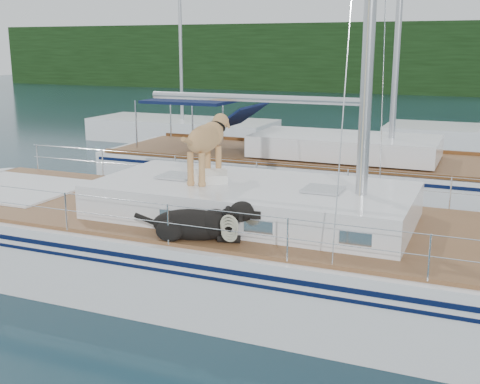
% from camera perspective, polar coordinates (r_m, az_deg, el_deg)
% --- Properties ---
extents(ground, '(120.00, 120.00, 0.00)m').
position_cam_1_polar(ground, '(10.74, -2.91, -8.31)').
color(ground, black).
rests_on(ground, ground).
extents(tree_line, '(90.00, 3.00, 6.00)m').
position_cam_1_polar(tree_line, '(54.14, 18.59, 11.91)').
color(tree_line, black).
rests_on(tree_line, ground).
extents(shore_bank, '(92.00, 1.00, 1.20)m').
position_cam_1_polar(shore_bank, '(55.43, 18.50, 9.46)').
color(shore_bank, '#595147').
rests_on(shore_bank, ground).
extents(main_sailboat, '(12.00, 3.80, 14.01)m').
position_cam_1_polar(main_sailboat, '(10.45, -2.51, -4.92)').
color(main_sailboat, white).
rests_on(main_sailboat, ground).
extents(neighbor_sailboat, '(11.00, 3.50, 13.30)m').
position_cam_1_polar(neighbor_sailboat, '(16.60, 6.14, 1.81)').
color(neighbor_sailboat, white).
rests_on(neighbor_sailboat, ground).
extents(bg_boat_west, '(8.00, 3.00, 11.65)m').
position_cam_1_polar(bg_boat_west, '(26.31, -5.47, 5.82)').
color(bg_boat_west, white).
rests_on(bg_boat_west, ground).
extents(bg_boat_center, '(7.20, 3.00, 11.65)m').
position_cam_1_polar(bg_boat_center, '(25.21, 21.83, 4.57)').
color(bg_boat_center, white).
rests_on(bg_boat_center, ground).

